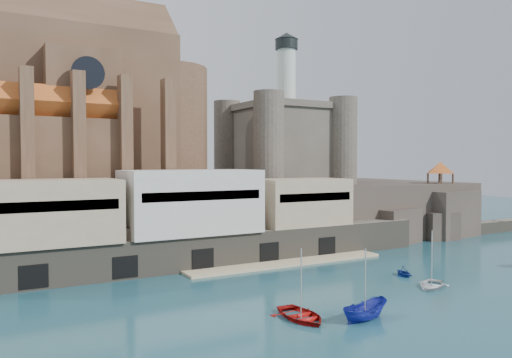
{
  "coord_description": "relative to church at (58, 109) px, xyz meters",
  "views": [
    {
      "loc": [
        -35.42,
        -39.41,
        14.14
      ],
      "look_at": [
        4.95,
        32.0,
        11.27
      ],
      "focal_mm": 35.0,
      "sensor_mm": 36.0,
      "label": 1
    }
  ],
  "objects": [
    {
      "name": "ground",
      "position": [
        24.13,
        -41.85,
        -22.13
      ],
      "size": [
        300.0,
        300.0,
        0.0
      ],
      "primitive_type": "plane",
      "color": "#184350",
      "rests_on": "ground"
    },
    {
      "name": "promontory",
      "position": [
        23.94,
        -2.48,
        -17.2
      ],
      "size": [
        100.0,
        36.0,
        10.0
      ],
      "color": "#2A241F",
      "rests_on": "ground"
    },
    {
      "name": "quay",
      "position": [
        13.94,
        -18.78,
        -16.06
      ],
      "size": [
        70.0,
        12.0,
        13.05
      ],
      "color": "#5F594C",
      "rests_on": "ground"
    },
    {
      "name": "church",
      "position": [
        0.0,
        0.0,
        0.0
      ],
      "size": [
        47.0,
        25.93,
        30.51
      ],
      "color": "#4B3323",
      "rests_on": "promontory"
    },
    {
      "name": "castle_keep",
      "position": [
        40.21,
        -0.78,
        -3.81
      ],
      "size": [
        21.2,
        21.2,
        29.3
      ],
      "color": "#464037",
      "rests_on": "promontory"
    },
    {
      "name": "rock_outcrop",
      "position": [
        66.13,
        -16.01,
        -18.11
      ],
      "size": [
        14.5,
        10.5,
        8.7
      ],
      "color": "#2A241F",
      "rests_on": "ground"
    },
    {
      "name": "pavilion",
      "position": [
        66.13,
        -15.85,
        -9.4
      ],
      "size": [
        6.4,
        6.4,
        5.4
      ],
      "color": "#4B3323",
      "rests_on": "rock_outcrop"
    },
    {
      "name": "boat_0",
      "position": [
        14.04,
        -44.69,
        -22.13
      ],
      "size": [
        4.44,
        1.46,
        6.14
      ],
      "primitive_type": "imported",
      "rotation": [
        0.0,
        0.0,
        6.24
      ],
      "color": "#9C0D0A",
      "rests_on": "ground"
    },
    {
      "name": "boat_2",
      "position": [
        18.86,
        -47.73,
        -22.13
      ],
      "size": [
        2.35,
        2.31,
        5.35
      ],
      "primitive_type": "imported",
      "rotation": [
        0.0,
        0.0,
        1.72
      ],
      "color": "navy",
      "rests_on": "ground"
    },
    {
      "name": "boat_6",
      "position": [
        33.33,
        -42.53,
        -22.13
      ],
      "size": [
        2.9,
        3.77,
        5.26
      ],
      "primitive_type": "imported",
      "rotation": [
        0.0,
        0.0,
        5.27
      ],
      "color": "silver",
      "rests_on": "ground"
    },
    {
      "name": "boat_7",
      "position": [
        34.75,
        -36.96,
        -22.13
      ],
      "size": [
        2.87,
        2.16,
        2.97
      ],
      "primitive_type": "imported",
      "rotation": [
        0.0,
        0.0,
        6.03
      ],
      "color": "navy",
      "rests_on": "ground"
    }
  ]
}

